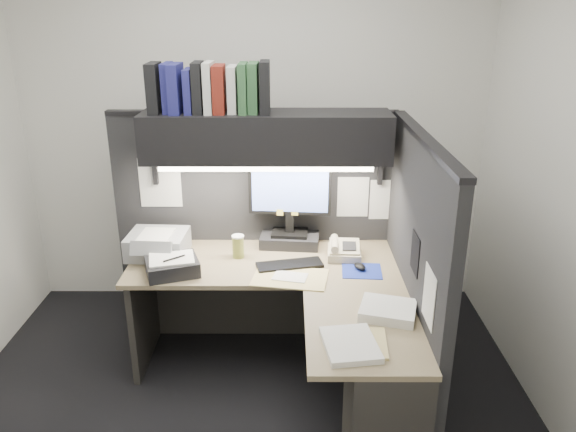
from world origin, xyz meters
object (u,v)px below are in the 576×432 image
at_px(monitor, 290,213).
at_px(printer, 158,244).
at_px(coffee_cup, 238,247).
at_px(keyboard, 290,265).
at_px(notebook_stack, 172,266).
at_px(desk, 317,350).
at_px(overhead_shelf, 266,136).
at_px(telephone, 344,251).

height_order(monitor, printer, monitor).
distance_m(monitor, printer, 0.89).
bearing_deg(coffee_cup, keyboard, -22.45).
distance_m(coffee_cup, printer, 0.53).
bearing_deg(notebook_stack, desk, -23.91).
bearing_deg(monitor, keyboard, -85.40).
bearing_deg(overhead_shelf, keyboard, -61.46).
relative_size(overhead_shelf, printer, 4.17).
bearing_deg(monitor, notebook_stack, -144.15).
xyz_separation_m(printer, notebook_stack, (0.14, -0.27, -0.03)).
height_order(monitor, coffee_cup, monitor).
bearing_deg(keyboard, printer, 155.49).
bearing_deg(overhead_shelf, notebook_stack, -147.36).
xyz_separation_m(monitor, keyboard, (-0.00, -0.34, -0.22)).
bearing_deg(coffee_cup, overhead_shelf, 34.92).
height_order(desk, keyboard, keyboard).
height_order(overhead_shelf, printer, overhead_shelf).
height_order(desk, notebook_stack, notebook_stack).
relative_size(desk, telephone, 7.69).
relative_size(keyboard, printer, 1.11).
bearing_deg(printer, desk, -29.89).
distance_m(monitor, coffee_cup, 0.42).
height_order(desk, overhead_shelf, overhead_shelf).
distance_m(overhead_shelf, keyboard, 0.82).
relative_size(desk, keyboard, 4.12).
height_order(keyboard, coffee_cup, coffee_cup).
height_order(coffee_cup, printer, printer).
distance_m(printer, notebook_stack, 0.31).
bearing_deg(overhead_shelf, telephone, -14.26).
distance_m(keyboard, telephone, 0.38).
distance_m(desk, keyboard, 0.59).
relative_size(desk, notebook_stack, 5.54).
relative_size(telephone, coffee_cup, 1.57).
distance_m(telephone, coffee_cup, 0.69).
bearing_deg(overhead_shelf, coffee_cup, -145.08).
relative_size(monitor, keyboard, 1.43).
bearing_deg(printer, keyboard, -8.48).
xyz_separation_m(coffee_cup, printer, (-0.53, 0.04, 0.00)).
bearing_deg(notebook_stack, coffee_cup, 31.48).
xyz_separation_m(keyboard, telephone, (0.35, 0.14, 0.03)).
distance_m(overhead_shelf, notebook_stack, 0.99).
xyz_separation_m(overhead_shelf, keyboard, (0.15, -0.27, -0.76)).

